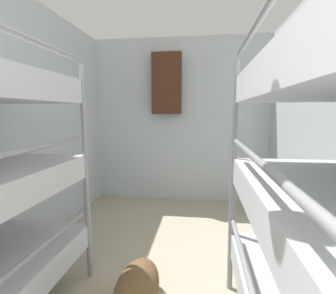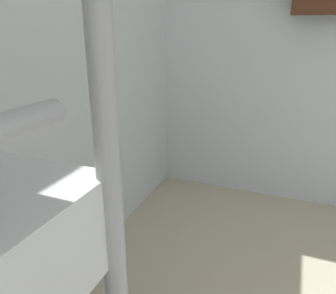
# 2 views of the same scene
# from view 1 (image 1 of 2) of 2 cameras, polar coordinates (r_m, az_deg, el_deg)

# --- Properties ---
(wall_back) EXTENTS (2.80, 0.06, 2.52)m
(wall_back) POSITION_cam_1_polar(r_m,az_deg,el_deg) (4.11, 2.71, 5.70)
(wall_back) COLOR silver
(wall_back) RESTS_ON ground_plane
(duffel_bag) EXTENTS (0.30, 0.62, 0.30)m
(duffel_bag) POSITION_cam_1_polar(r_m,az_deg,el_deg) (2.12, -6.74, -28.29)
(duffel_bag) COLOR brown
(duffel_bag) RESTS_ON ground_plane
(hanging_coat) EXTENTS (0.44, 0.12, 0.90)m
(hanging_coat) POSITION_cam_1_polar(r_m,az_deg,el_deg) (4.01, -0.30, 13.65)
(hanging_coat) COLOR #472819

